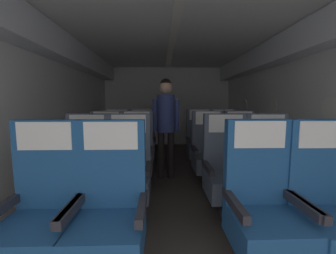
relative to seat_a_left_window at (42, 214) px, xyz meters
name	(u,v)px	position (x,y,z in m)	size (l,w,h in m)	color
ground	(174,186)	(1.01, 1.64, -0.48)	(3.84, 6.78, 0.02)	#3D3833
fuselage_shell	(173,77)	(1.01, 1.93, 1.16)	(3.72, 6.43, 2.28)	silver
seat_a_left_window	(42,214)	(0.00, 0.00, 0.00)	(0.50, 0.51, 1.11)	#38383D
seat_a_left_aisle	(110,213)	(0.47, 0.00, 0.00)	(0.50, 0.51, 1.11)	#38383D
seat_a_right_aisle	(328,210)	(2.03, 0.00, 0.00)	(0.50, 0.51, 1.11)	#38383D
seat_a_right_window	(262,209)	(1.55, 0.02, 0.00)	(0.50, 0.51, 1.11)	#38383D
seat_b_left_window	(86,173)	(0.00, 0.88, 0.00)	(0.50, 0.51, 1.11)	#38383D
seat_b_left_aisle	(128,173)	(0.46, 0.87, 0.00)	(0.50, 0.51, 1.11)	#38383D
seat_b_right_aisle	(270,172)	(2.03, 0.85, 0.00)	(0.50, 0.51, 1.11)	#38383D
seat_b_right_window	(227,172)	(1.55, 0.85, 0.00)	(0.50, 0.51, 1.11)	#38383D
seat_c_left_window	(106,154)	(0.00, 1.74, 0.00)	(0.50, 0.51, 1.11)	#38383D
seat_c_left_aisle	(137,154)	(0.46, 1.71, 0.00)	(0.50, 0.51, 1.11)	#38383D
seat_c_right_aisle	(241,153)	(2.04, 1.73, 0.00)	(0.50, 0.51, 1.11)	#38383D
seat_c_right_window	(209,153)	(1.55, 1.74, 0.00)	(0.50, 0.51, 1.11)	#38383D
seat_d_left_window	(117,143)	(0.00, 2.58, 0.00)	(0.50, 0.51, 1.11)	#38383D
seat_d_left_aisle	(142,143)	(0.47, 2.57, 0.00)	(0.50, 0.51, 1.11)	#38383D
seat_d_right_aisle	(224,143)	(2.02, 2.59, 0.00)	(0.50, 0.51, 1.11)	#38383D
seat_d_right_window	(200,143)	(1.56, 2.58, 0.00)	(0.50, 0.51, 1.11)	#38383D
flight_attendant	(166,118)	(0.90, 2.01, 0.52)	(0.43, 0.28, 1.61)	black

